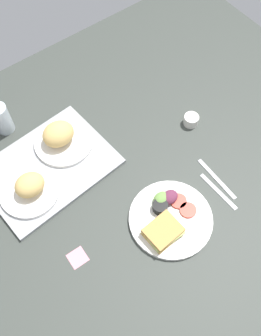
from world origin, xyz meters
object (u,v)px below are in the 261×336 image
at_px(bread_plate_far, 61,137).
at_px(serving_tray, 48,167).
at_px(drinking_glass, 2,119).
at_px(fork, 218,191).
at_px(plate_with_salad, 168,218).
at_px(espresso_cup, 191,120).
at_px(knife, 217,179).
at_px(sticky_note, 78,258).
at_px(bread_plate_near, 30,188).

bearing_deg(bread_plate_far, serving_tray, -149.56).
distance_m(drinking_glass, fork, 0.82).
height_order(plate_with_salad, espresso_cup, plate_with_salad).
relative_size(serving_tray, bread_plate_far, 2.08).
height_order(plate_with_salad, fork, plate_with_salad).
xyz_separation_m(bread_plate_far, knife, (0.36, -0.45, -0.05)).
relative_size(espresso_cup, sticky_note, 1.00).
bearing_deg(plate_with_salad, serving_tray, 117.84).
bearing_deg(bread_plate_near, sticky_note, -89.69).
relative_size(drinking_glass, espresso_cup, 2.22).
distance_m(plate_with_salad, knife, 0.24).
bearing_deg(espresso_cup, plate_with_salad, -141.80).
bearing_deg(espresso_cup, bread_plate_far, 154.54).
bearing_deg(plate_with_salad, drinking_glass, 111.17).
distance_m(plate_with_salad, espresso_cup, 0.41).
relative_size(plate_with_salad, fork, 1.64).
xyz_separation_m(fork, knife, (0.03, 0.04, 0.00)).
distance_m(serving_tray, sticky_note, 0.35).
height_order(espresso_cup, sticky_note, espresso_cup).
relative_size(bread_plate_near, plate_with_salad, 0.74).
height_order(serving_tray, knife, serving_tray).
distance_m(espresso_cup, knife, 0.25).
bearing_deg(bread_plate_near, plate_with_salad, -48.91).
bearing_deg(drinking_glass, knife, -52.56).
xyz_separation_m(drinking_glass, fork, (0.46, -0.68, -0.06)).
bearing_deg(espresso_cup, sticky_note, -164.20).
bearing_deg(knife, espresso_cup, -18.37).
bearing_deg(fork, plate_with_salad, 81.69).
relative_size(drinking_glass, fork, 0.73).
relative_size(drinking_glass, knife, 0.65).
height_order(plate_with_salad, sticky_note, plate_with_salad).
bearing_deg(sticky_note, drinking_glass, 84.49).
relative_size(espresso_cup, knife, 0.29).
bearing_deg(sticky_note, knife, -6.15).
xyz_separation_m(bread_plate_near, drinking_glass, (0.06, 0.30, 0.02)).
relative_size(plate_with_salad, drinking_glass, 2.24).
height_order(plate_with_salad, knife, plate_with_salad).
distance_m(bread_plate_far, knife, 0.58).
bearing_deg(drinking_glass, fork, -55.91).
xyz_separation_m(plate_with_salad, sticky_note, (-0.31, 0.07, -0.02)).
xyz_separation_m(bread_plate_far, plate_with_salad, (0.12, -0.47, -0.03)).
bearing_deg(espresso_cup, bread_plate_near, 170.72).
bearing_deg(knife, sticky_note, 85.38).
bearing_deg(bread_plate_near, serving_tray, 28.68).
distance_m(bread_plate_near, sticky_note, 0.29).
bearing_deg(bread_plate_near, drinking_glass, 79.10).
bearing_deg(bread_plate_far, drinking_glass, 124.72).
distance_m(plate_with_salad, sticky_note, 0.32).
height_order(bread_plate_far, drinking_glass, drinking_glass).
height_order(bread_plate_near, fork, bread_plate_near).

